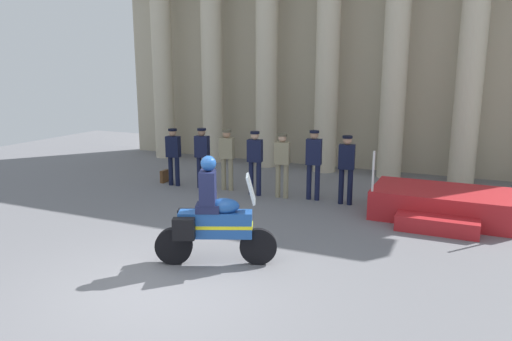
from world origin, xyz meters
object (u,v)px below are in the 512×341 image
reviewing_stand (441,205)px  motorcycle_with_rider (211,220)px  officer_in_row_0 (173,152)px  officer_in_row_4 (282,160)px  officer_in_row_6 (346,164)px  officer_in_row_5 (314,159)px  briefcase_on_ground (164,176)px  officer_in_row_2 (227,155)px  officer_in_row_1 (202,153)px  officer_in_row_3 (255,158)px

reviewing_stand → motorcycle_with_rider: 5.51m
officer_in_row_0 → officer_in_row_4: bearing=173.2°
motorcycle_with_rider → officer_in_row_6: bearing=52.0°
motorcycle_with_rider → officer_in_row_5: bearing=62.5°
reviewing_stand → officer_in_row_5: 3.18m
officer_in_row_0 → briefcase_on_ground: (-0.48, 0.20, -0.78)m
officer_in_row_6 → motorcycle_with_rider: (-1.19, -4.57, -0.21)m
officer_in_row_6 → reviewing_stand: bearing=165.7°
officer_in_row_6 → briefcase_on_ground: size_ratio=4.74×
officer_in_row_4 → officer_in_row_6: bearing=174.7°
reviewing_stand → motorcycle_with_rider: size_ratio=1.50×
officer_in_row_2 → officer_in_row_4: (1.65, -0.11, 0.00)m
officer_in_row_5 → motorcycle_with_rider: (-0.33, -4.64, -0.26)m
officer_in_row_0 → motorcycle_with_rider: bearing=122.4°
officer_in_row_1 → officer_in_row_3: 1.63m
officer_in_row_5 → officer_in_row_4: bearing=2.7°
reviewing_stand → officer_in_row_4: bearing=177.1°
officer_in_row_1 → officer_in_row_6: (4.02, 0.03, 0.02)m
officer_in_row_0 → officer_in_row_4: officer_in_row_4 is taller
officer_in_row_1 → officer_in_row_4: (2.38, -0.03, -0.00)m
reviewing_stand → officer_in_row_5: (-3.08, 0.34, 0.74)m
officer_in_row_3 → officer_in_row_5: 1.55m
officer_in_row_2 → officer_in_row_4: officer_in_row_4 is taller
reviewing_stand → officer_in_row_0: officer_in_row_0 is taller
officer_in_row_0 → briefcase_on_ground: 0.94m
officer_in_row_1 → briefcase_on_ground: 1.60m
officer_in_row_3 → motorcycle_with_rider: size_ratio=0.86×
officer_in_row_1 → motorcycle_with_rider: motorcycle_with_rider is taller
officer_in_row_4 → motorcycle_with_rider: motorcycle_with_rider is taller
reviewing_stand → officer_in_row_2: officer_in_row_2 is taller
officer_in_row_2 → officer_in_row_4: bearing=168.4°
officer_in_row_0 → officer_in_row_1: (0.89, 0.08, 0.03)m
officer_in_row_1 → briefcase_on_ground: bearing=-12.8°
reviewing_stand → briefcase_on_ground: 7.63m
reviewing_stand → officer_in_row_1: (-6.25, 0.23, 0.68)m
reviewing_stand → officer_in_row_4: officer_in_row_4 is taller
officer_in_row_0 → officer_in_row_5: officer_in_row_5 is taller
officer_in_row_6 → motorcycle_with_rider: motorcycle_with_rider is taller
officer_in_row_0 → motorcycle_with_rider: 5.81m
officer_in_row_0 → officer_in_row_2: bearing=178.0°
officer_in_row_2 → motorcycle_with_rider: (2.11, -4.61, -0.19)m
officer_in_row_3 → motorcycle_with_rider: (1.21, -4.46, -0.21)m
officer_in_row_6 → motorcycle_with_rider: 4.72m
officer_in_row_3 → motorcycle_with_rider: bearing=97.6°
officer_in_row_1 → officer_in_row_4: officer_in_row_1 is taller
officer_in_row_3 → officer_in_row_6: bearing=175.0°
officer_in_row_1 → officer_in_row_5: officer_in_row_5 is taller
officer_in_row_0 → officer_in_row_1: officer_in_row_1 is taller
reviewing_stand → officer_in_row_6: officer_in_row_6 is taller
officer_in_row_1 → officer_in_row_3: size_ratio=0.99×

